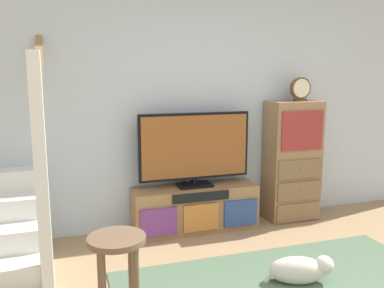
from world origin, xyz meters
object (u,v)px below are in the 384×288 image
media_console (195,208)px  desk_clock (300,89)px  side_cabinet (292,161)px  dog (301,270)px  bar_stool_near (117,266)px  television (195,148)px

media_console → desk_clock: desk_clock is taller
media_console → side_cabinet: (1.15, 0.01, 0.43)m
side_cabinet → dog: 1.59m
bar_stool_near → television: bearing=58.4°
desk_clock → dog: size_ratio=0.49×
bar_stool_near → dog: bearing=12.1°
television → bar_stool_near: size_ratio=1.66×
desk_clock → side_cabinet: bearing=164.5°
media_console → television: television is taller
television → bar_stool_near: television is taller
television → dog: size_ratio=2.24×
bar_stool_near → side_cabinet: bearing=37.1°
television → side_cabinet: size_ratio=0.88×
media_console → dog: media_console is taller
desk_clock → bar_stool_near: (-2.22, -1.62, -0.94)m
desk_clock → dog: bearing=-120.1°
side_cabinet → desk_clock: desk_clock is taller
media_console → television: 0.65m
desk_clock → dog: 2.02m
television → bar_stool_near: (-1.01, -1.65, -0.35)m
bar_stool_near → dog: bar_stool_near is taller
side_cabinet → dog: bearing=-118.0°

